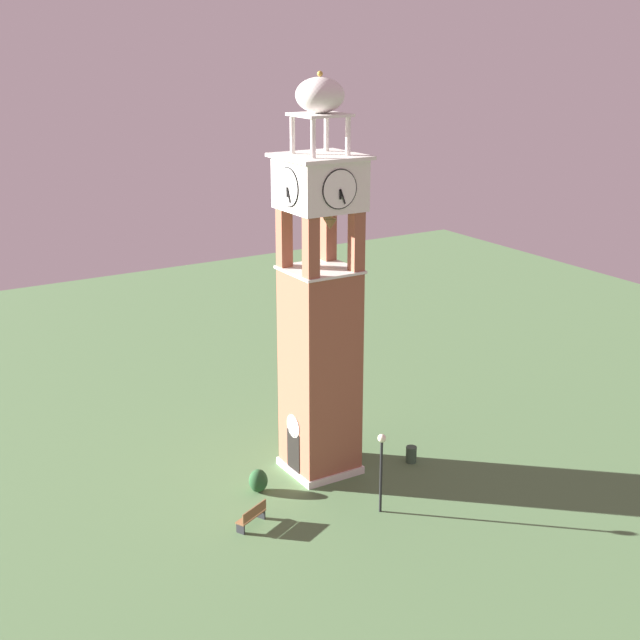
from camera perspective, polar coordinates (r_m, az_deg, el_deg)
name	(u,v)px	position (r m, az deg, el deg)	size (l,w,h in m)	color
ground	(320,468)	(43.00, 0.00, -9.50)	(80.00, 80.00, 0.00)	#517547
clock_tower	(320,318)	(40.12, 0.00, 0.10)	(3.47, 3.47, 18.31)	#93543D
park_bench	(252,516)	(38.29, -4.37, -12.41)	(1.10, 1.63, 0.95)	brown
lamp_post	(381,458)	(38.35, 3.96, -8.82)	(0.36, 0.36, 3.66)	black
trash_bin	(411,454)	(43.66, 5.87, -8.57)	(0.52, 0.52, 0.80)	#38513D
shrub_near_entry	(258,481)	(40.86, -3.98, -10.24)	(0.86, 0.86, 1.08)	#234C28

